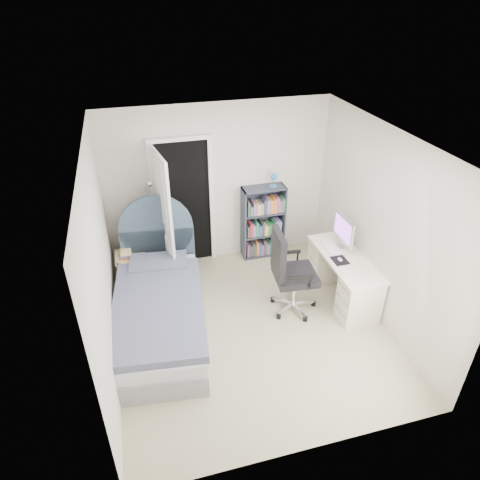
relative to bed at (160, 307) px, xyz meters
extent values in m
cube|color=tan|center=(1.13, -0.33, -0.34)|extent=(3.40, 3.60, 0.05)
cube|color=white|center=(1.13, -0.33, 2.21)|extent=(3.40, 3.60, 0.05)
cube|color=beige|center=(1.13, 1.50, 0.93)|extent=(3.40, 0.05, 2.50)
cube|color=beige|center=(1.13, -2.15, 0.93)|extent=(3.40, 0.05, 2.50)
cube|color=beige|center=(-0.59, -0.33, 0.93)|extent=(0.05, 3.60, 2.50)
cube|color=beige|center=(2.86, -0.33, 0.93)|extent=(0.05, 3.60, 2.50)
cube|color=black|center=(0.58, 1.47, 0.68)|extent=(0.80, 0.01, 2.00)
cube|color=white|center=(0.15, 1.44, 0.68)|extent=(0.06, 0.06, 2.00)
cube|color=white|center=(1.01, 1.44, 0.68)|extent=(0.06, 0.06, 2.00)
cube|color=white|center=(0.58, 1.44, 1.71)|extent=(0.92, 0.06, 0.06)
cube|color=white|center=(0.24, 1.05, 0.68)|extent=(0.16, 0.80, 2.00)
cube|color=gray|center=(-0.01, -0.11, -0.18)|extent=(1.30, 2.32, 0.29)
cube|color=silver|center=(-0.01, -0.11, 0.05)|extent=(1.27, 2.28, 0.18)
cube|color=slate|center=(-0.03, -0.22, 0.18)|extent=(1.30, 2.00, 0.11)
cube|color=slate|center=(0.08, 0.68, 0.20)|extent=(0.84, 0.53, 0.13)
cube|color=#3C4E5C|center=(0.12, 1.03, 0.12)|extent=(1.05, 0.19, 0.89)
cylinder|color=#3C4E5C|center=(0.12, 1.03, 0.57)|extent=(1.05, 0.19, 1.05)
cylinder|color=#D6C284|center=(-0.48, 0.82, -0.05)|extent=(0.04, 0.04, 0.53)
cylinder|color=#D6C284|center=(-0.48, 1.19, -0.05)|extent=(0.04, 0.04, 0.53)
cylinder|color=#D6C284|center=(-0.11, 0.82, -0.05)|extent=(0.04, 0.04, 0.53)
cylinder|color=#D6C284|center=(-0.11, 1.19, -0.05)|extent=(0.04, 0.04, 0.53)
cube|color=#D6C284|center=(-0.29, 1.01, 0.20)|extent=(0.43, 0.43, 0.03)
cube|color=#D6C284|center=(-0.29, 1.01, -0.13)|extent=(0.38, 0.38, 0.02)
cube|color=#B24C33|center=(-0.35, 1.01, 0.23)|extent=(0.17, 0.23, 0.03)
cube|color=#3F598C|center=(-0.35, 1.01, 0.26)|extent=(0.16, 0.22, 0.03)
cube|color=#D8CC7F|center=(-0.35, 1.01, 0.29)|extent=(0.15, 0.21, 0.03)
cylinder|color=silver|center=(0.05, 1.25, -0.31)|extent=(0.22, 0.22, 0.02)
cylinder|color=silver|center=(0.05, 1.25, 0.46)|extent=(0.02, 0.02, 1.54)
sphere|color=silver|center=(0.11, 1.21, 1.20)|extent=(0.09, 0.09, 0.09)
cube|color=#343B47|center=(1.49, 1.33, 0.28)|extent=(0.02, 0.29, 1.20)
cube|color=#343B47|center=(2.14, 1.33, 0.28)|extent=(0.02, 0.29, 1.20)
cube|color=#343B47|center=(1.81, 1.33, 0.87)|extent=(0.67, 0.29, 0.02)
cube|color=#343B47|center=(1.81, 1.33, -0.31)|extent=(0.67, 0.29, 0.02)
cube|color=#343B47|center=(1.81, 1.47, 0.28)|extent=(0.67, 0.01, 1.20)
cube|color=#343B47|center=(1.81, 1.33, 0.06)|extent=(0.63, 0.27, 0.02)
cube|color=#343B47|center=(1.81, 1.33, 0.45)|extent=(0.63, 0.27, 0.02)
cylinder|color=#2971B4|center=(1.96, 1.33, 0.89)|extent=(0.12, 0.12, 0.02)
cylinder|color=silver|center=(1.96, 1.33, 0.97)|extent=(0.02, 0.02, 0.15)
sphere|color=#2971B4|center=(1.96, 1.30, 1.05)|extent=(0.11, 0.11, 0.11)
cube|color=#994C7F|center=(1.54, 1.31, -0.18)|extent=(0.03, 0.20, 0.23)
cube|color=#3F3F3F|center=(1.59, 1.31, -0.19)|extent=(0.05, 0.20, 0.20)
cube|color=#3F3F3F|center=(1.65, 1.31, -0.18)|extent=(0.05, 0.20, 0.21)
cube|color=orange|center=(1.70, 1.31, -0.17)|extent=(0.04, 0.20, 0.24)
cube|color=#335999|center=(1.74, 1.31, -0.19)|extent=(0.03, 0.20, 0.20)
cube|color=#994C7F|center=(1.79, 1.31, -0.20)|extent=(0.04, 0.20, 0.19)
cube|color=#3F3F3F|center=(1.84, 1.31, -0.16)|extent=(0.04, 0.20, 0.25)
cube|color=#7F72B2|center=(1.89, 1.31, -0.20)|extent=(0.04, 0.20, 0.18)
cube|color=#337F4C|center=(1.93, 1.31, -0.19)|extent=(0.03, 0.20, 0.20)
cube|color=#3F3F3F|center=(1.96, 1.31, -0.19)|extent=(0.03, 0.20, 0.20)
cube|color=orange|center=(2.00, 1.31, -0.20)|extent=(0.04, 0.20, 0.18)
cube|color=#7F72B2|center=(2.05, 1.31, -0.20)|extent=(0.05, 0.20, 0.17)
cube|color=#335999|center=(2.10, 1.31, -0.18)|extent=(0.02, 0.20, 0.22)
cube|color=#3F3F3F|center=(1.55, 1.31, 0.18)|extent=(0.04, 0.20, 0.19)
cube|color=#B23333|center=(1.59, 1.31, 0.20)|extent=(0.04, 0.20, 0.23)
cube|color=#7F72B2|center=(1.64, 1.31, 0.18)|extent=(0.04, 0.20, 0.19)
cube|color=#337F4C|center=(1.69, 1.31, 0.20)|extent=(0.04, 0.20, 0.24)
cube|color=#335999|center=(1.74, 1.31, 0.17)|extent=(0.05, 0.20, 0.17)
cube|color=#3F3F3F|center=(1.79, 1.31, 0.19)|extent=(0.04, 0.20, 0.21)
cube|color=#D8BF4C|center=(1.84, 1.31, 0.17)|extent=(0.06, 0.20, 0.16)
cube|color=#337F4C|center=(1.89, 1.31, 0.17)|extent=(0.03, 0.20, 0.18)
cube|color=#337F4C|center=(1.94, 1.31, 0.16)|extent=(0.06, 0.20, 0.16)
cube|color=#337F4C|center=(1.99, 1.31, 0.18)|extent=(0.03, 0.20, 0.20)
cube|color=#7F72B2|center=(2.02, 1.31, 0.19)|extent=(0.03, 0.20, 0.22)
cube|color=#7F72B2|center=(2.07, 1.31, 0.19)|extent=(0.05, 0.20, 0.21)
cube|color=#3F3F3F|center=(1.55, 1.31, 0.59)|extent=(0.04, 0.20, 0.24)
cube|color=#337F4C|center=(1.59, 1.31, 0.55)|extent=(0.05, 0.20, 0.15)
cube|color=#994C7F|center=(1.65, 1.31, 0.57)|extent=(0.06, 0.20, 0.21)
cube|color=#D8BF4C|center=(1.71, 1.31, 0.56)|extent=(0.05, 0.20, 0.18)
cube|color=#7F72B2|center=(1.76, 1.31, 0.56)|extent=(0.05, 0.20, 0.19)
cube|color=#3F3F3F|center=(1.81, 1.31, 0.59)|extent=(0.04, 0.20, 0.24)
cube|color=#7F72B2|center=(1.86, 1.31, 0.59)|extent=(0.05, 0.20, 0.24)
cube|color=orange|center=(1.92, 1.31, 0.58)|extent=(0.05, 0.20, 0.23)
cube|color=orange|center=(1.97, 1.31, 0.59)|extent=(0.04, 0.20, 0.24)
cube|color=#994C7F|center=(2.02, 1.31, 0.59)|extent=(0.04, 0.20, 0.25)
cube|color=#994C7F|center=(2.07, 1.31, 0.57)|extent=(0.03, 0.20, 0.20)
cube|color=#337F4C|center=(2.11, 1.31, 0.58)|extent=(0.05, 0.20, 0.23)
cube|color=#F0E9C9|center=(2.56, -0.05, 0.33)|extent=(0.55, 1.37, 0.03)
cube|color=#F0E9C9|center=(2.56, -0.53, 0.00)|extent=(0.51, 0.37, 0.64)
cube|color=#F0E9C9|center=(2.56, 0.44, 0.00)|extent=(0.51, 0.37, 0.64)
cube|color=silver|center=(2.65, 0.23, 0.35)|extent=(0.15, 0.15, 0.01)
cube|color=silver|center=(2.68, 0.23, 0.46)|extent=(0.03, 0.05, 0.20)
cube|color=silver|center=(2.63, 0.23, 0.62)|extent=(0.04, 0.51, 0.37)
cube|color=#BB5EE5|center=(2.61, 0.23, 0.64)|extent=(0.00, 0.46, 0.29)
cube|color=white|center=(2.45, 0.23, 0.36)|extent=(0.12, 0.37, 0.02)
cube|color=black|center=(2.45, -0.09, 0.35)|extent=(0.20, 0.24, 0.00)
ellipsoid|color=white|center=(2.45, -0.09, 0.37)|extent=(0.05, 0.09, 0.03)
cube|color=silver|center=(1.95, -0.13, -0.25)|extent=(0.32, 0.07, 0.03)
cylinder|color=black|center=(2.10, -0.14, -0.29)|extent=(0.07, 0.07, 0.07)
cube|color=silver|center=(1.86, 0.03, -0.25)|extent=(0.17, 0.30, 0.03)
cylinder|color=black|center=(1.92, 0.16, -0.29)|extent=(0.07, 0.07, 0.07)
cube|color=silver|center=(1.69, -0.01, -0.25)|extent=(0.26, 0.24, 0.03)
cylinder|color=black|center=(1.58, 0.09, -0.29)|extent=(0.07, 0.07, 0.07)
cube|color=silver|center=(1.67, -0.19, -0.25)|extent=(0.29, 0.20, 0.03)
cylinder|color=black|center=(1.54, -0.27, -0.29)|extent=(0.07, 0.07, 0.07)
cube|color=silver|center=(1.83, -0.26, -0.25)|extent=(0.11, 0.32, 0.03)
cylinder|color=black|center=(1.87, -0.41, -0.29)|extent=(0.07, 0.07, 0.07)
cylinder|color=silver|center=(1.80, -0.11, -0.02)|extent=(0.06, 0.06, 0.47)
cube|color=black|center=(1.80, -0.11, 0.24)|extent=(0.59, 0.59, 0.10)
cube|color=black|center=(1.56, -0.09, 0.60)|extent=(0.13, 0.50, 0.61)
cube|color=black|center=(1.75, -0.40, 0.42)|extent=(0.34, 0.08, 0.03)
cube|color=black|center=(1.81, 0.18, 0.42)|extent=(0.34, 0.08, 0.03)
camera|label=1|loc=(-0.11, -4.36, 3.59)|focal=32.00mm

